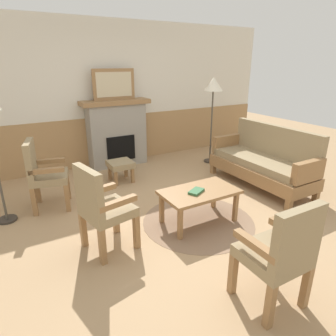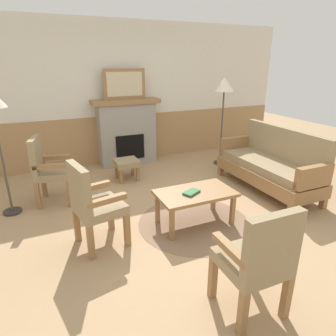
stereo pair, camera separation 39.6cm
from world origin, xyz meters
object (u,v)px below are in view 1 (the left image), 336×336
Objects in this scene: coffee_table at (199,194)px; armchair_near_fireplace at (43,172)px; book_on_table at (196,191)px; armchair_by_window_left at (102,205)px; armchair_front_left at (280,251)px; fireplace at (117,133)px; couch at (263,162)px; floor_lamp_by_couch at (213,90)px; framed_picture at (114,84)px; footstool at (121,166)px.

coffee_table is 2.15m from armchair_near_fireplace.
armchair_by_window_left reaches higher than book_on_table.
armchair_front_left reaches higher than coffee_table.
armchair_by_window_left is at bearing -113.90° from fireplace.
couch is 1.07× the size of floor_lamp_by_couch.
book_on_table is (-0.07, -0.03, 0.07)m from coffee_table.
framed_picture is 3.00m from couch.
armchair_by_window_left is 1.77m from armchair_front_left.
framed_picture is 4.22m from armchair_front_left.
book_on_table is 0.22× the size of armchair_by_window_left.
couch is 4.50× the size of footstool.
armchair_by_window_left is at bearing -74.30° from armchair_near_fireplace.
fireplace is 2.66m from coffee_table.
footstool is (-0.28, -0.86, -1.28)m from framed_picture.
coffee_table is at bearing -40.65° from armchair_near_fireplace.
framed_picture is 1.87m from floor_lamp_by_couch.
framed_picture reaches higher than armchair_near_fireplace.
couch is 1.88× the size of coffee_table.
couch is at bearing 16.16° from book_on_table.
armchair_front_left is (-1.87, -1.91, 0.14)m from couch.
armchair_near_fireplace is (-1.26, -0.39, 0.25)m from footstool.
fireplace is at bearing 39.00° from armchair_near_fireplace.
armchair_near_fireplace and armchair_by_window_left have the same top height.
armchair_by_window_left is (-0.88, -1.75, 0.25)m from footstool.
footstool is at bearing 63.40° from armchair_by_window_left.
coffee_table is 1.82m from footstool.
floor_lamp_by_couch reaches higher than armchair_by_window_left.
floor_lamp_by_couch is (1.70, -0.78, 0.80)m from fireplace.
framed_picture is 3.04m from armchair_by_window_left.
framed_picture reaches higher than armchair_front_left.
couch is 2.68m from armchair_front_left.
book_on_table is 1.43m from armchair_front_left.
fireplace is at bearing -90.00° from framed_picture.
armchair_front_left is (0.98, -1.47, 0.00)m from armchair_by_window_left.
armchair_near_fireplace is at bearing 137.56° from book_on_table.
fireplace is 0.91m from framed_picture.
armchair_by_window_left is (-1.16, -2.61, -1.02)m from framed_picture.
coffee_table is 0.98× the size of armchair_front_left.
fireplace reaches higher than footstool.
fireplace is 3.25× the size of footstool.
couch is 1.75m from book_on_table.
fireplace reaches higher than armchair_near_fireplace.
footstool is 1.98m from armchair_by_window_left.
armchair_by_window_left is (-1.17, 0.06, 0.08)m from book_on_table.
couch is 1.84× the size of armchair_near_fireplace.
coffee_table is (0.08, -2.64, -0.27)m from fireplace.
book_on_table is (0.01, -2.67, -0.20)m from fireplace.
framed_picture is 0.44× the size of couch.
armchair_front_left is at bearing -88.14° from footstool.
coffee_table is 0.10m from book_on_table.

